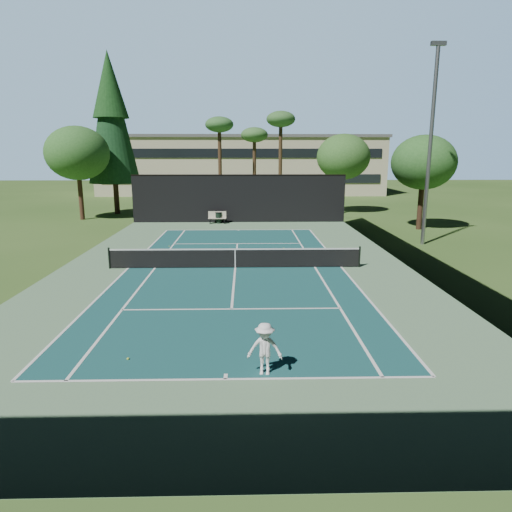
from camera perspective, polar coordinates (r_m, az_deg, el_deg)
The scene contains 22 objects.
ground at distance 23.46m, azimuth -2.61°, elevation -1.50°, with size 160.00×160.00×0.00m, color #365921.
apron_slab at distance 23.46m, azimuth -2.61°, elevation -1.49°, with size 18.00×32.00×0.01m, color #608A62.
court_surface at distance 23.46m, azimuth -2.61°, elevation -1.47°, with size 10.97×23.77×0.01m, color #184E4E.
court_lines at distance 23.46m, azimuth -2.61°, elevation -1.46°, with size 11.07×23.87×0.01m.
tennis_net at distance 23.33m, azimuth -2.63°, elevation -0.17°, with size 12.90×0.10×1.10m.
fence at distance 23.12m, azimuth -2.66°, elevation 3.37°, with size 18.04×32.05×4.03m.
player at distance 12.25m, azimuth 1.11°, elevation -11.54°, with size 0.93×0.53×1.44m, color white.
tennis_ball_a at distance 13.79m, azimuth -15.70°, elevation -12.26°, with size 0.08×0.08×0.08m, color #C4E233.
tennis_ball_b at distance 26.49m, azimuth -11.10°, elevation 0.00°, with size 0.08×0.08×0.08m, color #D2E534.
tennis_ball_c at distance 28.17m, azimuth 3.51°, elevation 0.97°, with size 0.07×0.07×0.07m, color yellow.
tennis_ball_d at distance 29.31m, azimuth -10.81°, elevation 1.21°, with size 0.06×0.06×0.06m, color #D3EB35.
park_bench at distance 38.48m, azimuth -4.87°, elevation 4.87°, with size 1.50×0.45×1.02m.
trash_bin at distance 38.59m, azimuth -4.70°, elevation 4.80°, with size 0.56×0.56×0.95m.
pine_tree at distance 46.62m, azimuth -17.70°, elevation 16.79°, with size 4.80×4.80×15.00m.
palm_a at distance 46.87m, azimuth -4.60°, elevation 15.63°, with size 2.80×2.80×9.32m.
palm_b at distance 48.78m, azimuth -0.20°, elevation 14.58°, with size 2.80×2.80×8.42m.
palm_c at distance 45.96m, azimuth 3.12°, elevation 16.23°, with size 2.80×2.80×9.77m.
decid_tree_a at distance 45.73m, azimuth 10.85°, elevation 12.06°, with size 5.12×5.12×7.62m.
decid_tree_b at distance 37.26m, azimuth 20.23°, elevation 10.90°, with size 4.80×4.80×7.14m.
decid_tree_c at distance 43.26m, azimuth -21.45°, elevation 11.85°, with size 5.44×5.44×8.09m.
campus_building at distance 68.74m, azimuth -1.81°, elevation 11.39°, with size 40.50×12.50×8.30m.
light_pole at distance 30.95m, azimuth 20.98°, elevation 13.19°, with size 0.90×0.25×12.22m.
Camera 1 is at (0.54, -22.74, 5.74)m, focal length 32.00 mm.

